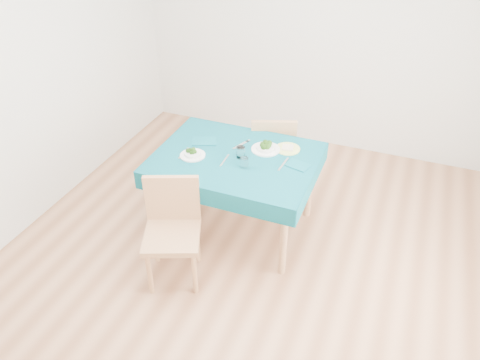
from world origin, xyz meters
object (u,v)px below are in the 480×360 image
at_px(bowl_far, 266,146).
at_px(chair_far, 272,142).
at_px(table, 236,193).
at_px(chair_near, 171,226).
at_px(bowl_near, 193,153).
at_px(side_plate, 288,149).

bearing_deg(bowl_far, chair_far, 101.43).
bearing_deg(table, chair_near, -106.47).
bearing_deg(chair_far, chair_near, 57.63).
bearing_deg(bowl_far, bowl_near, -149.38).
height_order(chair_far, bowl_near, chair_far).
height_order(chair_far, bowl_far, chair_far).
distance_m(bowl_near, bowl_far, 0.62).
bearing_deg(chair_far, side_plate, 101.05).
relative_size(chair_near, chair_far, 1.02).
xyz_separation_m(table, chair_far, (0.09, 0.73, 0.14)).
bearing_deg(bowl_far, side_plate, 24.19).
xyz_separation_m(chair_near, bowl_near, (-0.12, 0.63, 0.26)).
bearing_deg(bowl_far, table, -135.22).
bearing_deg(bowl_far, chair_near, -113.86).
bearing_deg(side_plate, table, -143.52).
xyz_separation_m(bowl_far, side_plate, (0.17, 0.08, -0.03)).
bearing_deg(bowl_near, table, 19.73).
bearing_deg(chair_near, side_plate, 37.92).
bearing_deg(chair_near, table, 51.41).
bearing_deg(table, bowl_far, 44.78).
bearing_deg(chair_near, bowl_near, 78.21).
bearing_deg(bowl_near, chair_near, -79.67).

